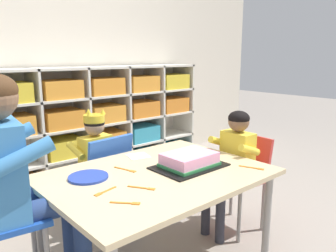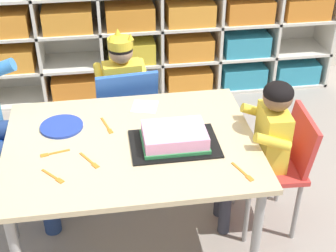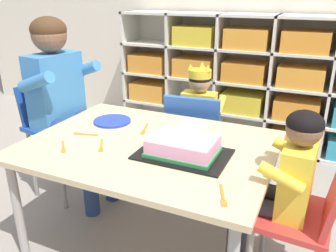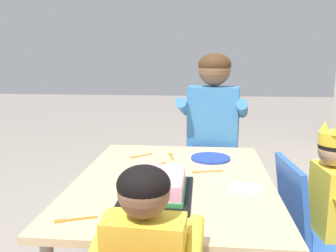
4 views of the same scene
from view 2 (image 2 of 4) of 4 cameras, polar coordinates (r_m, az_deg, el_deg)
name	(u,v)px [view 2 (image 2 of 4)]	position (r m, az deg, el deg)	size (l,w,h in m)	color
ground	(135,230)	(2.52, -3.87, -12.04)	(16.00, 16.00, 0.00)	gray
storage_cubby_shelf	(168,24)	(3.51, -0.03, 11.90)	(2.54, 0.34, 1.04)	silver
activity_table	(131,151)	(2.20, -4.35, -2.90)	(1.12, 0.83, 0.54)	#D1B789
classroom_chair_blue	(126,109)	(2.76, -5.00, 2.01)	(0.39, 0.38, 0.64)	blue
child_with_crown	(121,80)	(2.80, -5.50, 5.37)	(0.31, 0.31, 0.80)	yellow
classroom_chair_guest_side	(279,160)	(2.39, 12.92, -3.93)	(0.34, 0.35, 0.62)	red
guest_at_table_side	(262,139)	(2.28, 10.98, -1.53)	(0.31, 0.30, 0.80)	yellow
birthday_cake_on_tray	(174,138)	(2.13, 0.76, -1.44)	(0.39, 0.27, 0.08)	black
paper_plate_stack	(62,126)	(2.31, -12.39, -0.05)	(0.20, 0.20, 0.01)	#233DA3
paper_napkin_square	(145,107)	(2.43, -2.76, 2.29)	(0.12, 0.12, 0.00)	white
fork_near_cake_tray	(53,153)	(2.15, -13.36, -3.14)	(0.13, 0.04, 0.00)	orange
fork_scattered_mid_table	(54,177)	(2.02, -13.26, -5.84)	(0.10, 0.11, 0.00)	orange
fork_at_table_front_edge	(107,126)	(2.28, -7.17, -0.05)	(0.05, 0.14, 0.00)	orange
fork_beside_plate_stack	(90,161)	(2.07, -9.13, -4.11)	(0.08, 0.12, 0.00)	orange
fork_near_child_seat	(243,173)	(2.01, 8.86, -5.46)	(0.06, 0.13, 0.00)	orange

